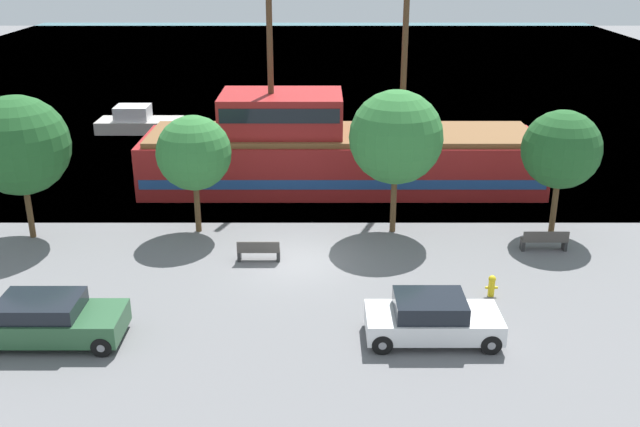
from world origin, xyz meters
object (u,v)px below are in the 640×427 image
Objects in this scene: pirate_ship at (334,153)px; fire_hydrant at (489,285)px; parked_car_curb_front at (43,320)px; bench_promenade_west at (256,251)px; bench_promenade_east at (542,240)px; moored_boat_dockside at (136,122)px; parked_car_curb_mid at (430,318)px.

fire_hydrant is (5.08, -11.62, -1.31)m from pirate_ship.
parked_car_curb_front reaches higher than bench_promenade_west.
bench_promenade_west is (-8.18, 2.82, 0.02)m from fire_hydrant.
bench_promenade_east is 11.15m from bench_promenade_west.
moored_boat_dockside is at bearing 137.36° from bench_promenade_east.
bench_promenade_east is (2.93, 3.81, 0.03)m from fire_hydrant.
bench_promenade_west is at bearing -174.94° from bench_promenade_east.
bench_promenade_west is (-3.10, -8.80, -1.29)m from pirate_ship.
parked_car_curb_front is 8.27m from bench_promenade_west.
parked_car_curb_mid is 8.54m from bench_promenade_east.
bench_promenade_east is at bearing 52.43° from fire_hydrant.
parked_car_curb_front is (3.28, -25.45, 0.10)m from moored_boat_dockside.
bench_promenade_east is at bearing 21.49° from parked_car_curb_front.
bench_promenade_west is at bearing 160.97° from fire_hydrant.
parked_car_curb_mid is at bearing -79.74° from pirate_ship.
parked_car_curb_front reaches higher than bench_promenade_east.
parked_car_curb_front is at bearing -179.52° from parked_car_curb_mid.
bench_promenade_east is at bearing 5.06° from bench_promenade_west.
bench_promenade_west is (9.24, -19.72, -0.17)m from moored_boat_dockside.
parked_car_curb_mid is at bearing -59.47° from moored_boat_dockside.
bench_promenade_east is 1.10× the size of bench_promenade_west.
parked_car_curb_mid reaches higher than fire_hydrant.
parked_car_curb_front reaches higher than parked_car_curb_mid.
bench_promenade_west is (-11.11, -0.98, -0.01)m from bench_promenade_east.
pirate_ship is 11.55× the size of bench_promenade_east.
pirate_ship reaches higher than moored_boat_dockside.
moored_boat_dockside is at bearing 127.70° from fire_hydrant.
fire_hydrant is (14.14, 2.91, -0.30)m from parked_car_curb_front.
parked_car_curb_mid reaches higher than bench_promenade_west.
moored_boat_dockside reaches higher than parked_car_curb_mid.
parked_car_curb_front is at bearing -168.35° from fire_hydrant.
parked_car_curb_front is 11.67m from parked_car_curb_mid.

